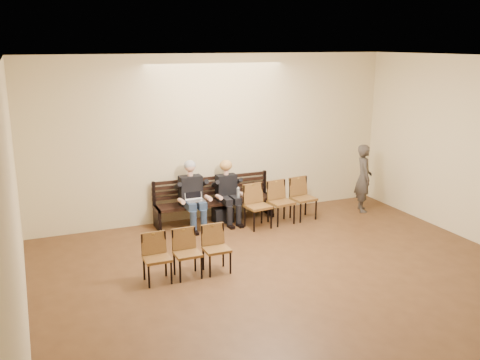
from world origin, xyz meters
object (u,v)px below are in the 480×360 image
object	(u,v)px
passerby	(364,173)
chair_row_back	(188,254)
bench	(215,211)
seated_man	(192,194)
bag	(223,215)
laptop	(196,202)
water_bottle	(238,198)
seated_woman	(228,194)
chair_row_front	(281,203)

from	to	relation	value
passerby	chair_row_back	xyz separation A→B (m)	(-4.71, -1.87, -0.48)
bench	seated_man	size ratio (longest dim) A/B	1.89
seated_man	bag	world-z (taller)	seated_man
laptop	water_bottle	world-z (taller)	laptop
seated_man	water_bottle	bearing A→B (deg)	-14.72
seated_woman	passerby	distance (m)	3.13
water_bottle	chair_row_front	xyz separation A→B (m)	(0.86, -0.29, -0.11)
bag	passerby	world-z (taller)	passerby
bench	chair_row_back	distance (m)	2.83
bench	water_bottle	world-z (taller)	water_bottle
bench	water_bottle	size ratio (longest dim) A/B	11.47
water_bottle	chair_row_back	distance (m)	2.75
water_bottle	chair_row_back	world-z (taller)	chair_row_back
bag	passerby	distance (m)	3.32
laptop	chair_row_back	world-z (taller)	chair_row_back
seated_man	chair_row_back	xyz separation A→B (m)	(-0.83, -2.35, -0.29)
bag	chair_row_back	world-z (taller)	chair_row_back
seated_woman	chair_row_front	distance (m)	1.14
bench	bag	xyz separation A→B (m)	(0.14, -0.11, -0.07)
laptop	chair_row_front	world-z (taller)	chair_row_front
seated_man	bag	distance (m)	0.86
seated_woman	laptop	bearing A→B (deg)	-166.60
bench	chair_row_front	size ratio (longest dim) A/B	1.60
chair_row_front	chair_row_back	xyz separation A→B (m)	(-2.62, -1.81, -0.06)
bag	chair_row_back	xyz separation A→B (m)	(-1.51, -2.35, 0.24)
chair_row_back	chair_row_front	bearing A→B (deg)	34.07
water_bottle	passerby	distance (m)	2.97
water_bottle	chair_row_front	distance (m)	0.91
water_bottle	seated_man	bearing A→B (deg)	165.28
passerby	seated_man	bearing A→B (deg)	104.68
passerby	bag	bearing A→B (deg)	103.06
water_bottle	chair_row_front	bearing A→B (deg)	-18.94
bench	laptop	bearing A→B (deg)	-149.87
chair_row_front	chair_row_back	size ratio (longest dim) A/B	1.14
seated_woman	bag	bearing A→B (deg)	175.94
bag	chair_row_front	size ratio (longest dim) A/B	0.25
seated_man	chair_row_back	size ratio (longest dim) A/B	0.97
water_bottle	chair_row_front	world-z (taller)	chair_row_front
seated_man	water_bottle	xyz separation A→B (m)	(0.93, -0.24, -0.12)
chair_row_front	seated_woman	bearing A→B (deg)	144.32
chair_row_back	seated_man	bearing A→B (deg)	69.89
seated_man	bag	bearing A→B (deg)	0.71
seated_woman	chair_row_front	world-z (taller)	seated_woman
laptop	chair_row_back	size ratio (longest dim) A/B	0.25
seated_man	water_bottle	world-z (taller)	seated_man
bench	passerby	xyz separation A→B (m)	(3.34, -0.60, 0.65)
bag	chair_row_back	bearing A→B (deg)	-122.63
seated_woman	bag	xyz separation A→B (m)	(-0.12, 0.01, -0.46)
laptop	passerby	distance (m)	3.89
seated_woman	bag	world-z (taller)	seated_woman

